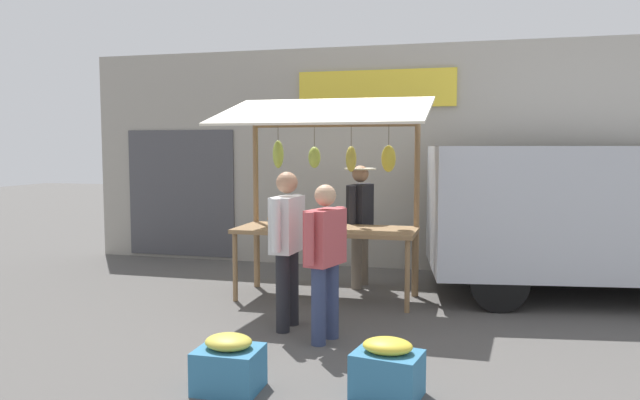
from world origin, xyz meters
TOP-DOWN VIEW (x-y plane):
  - ground_plane at (0.00, 0.00)m, footprint 40.00×40.00m
  - street_backdrop at (0.06, -2.20)m, footprint 9.00×0.30m
  - market_stall at (0.03, -0.02)m, footprint 2.50×1.46m
  - vendor_with_sunhat at (-0.28, -0.75)m, footprint 0.42×0.69m
  - shopper_with_shopping_bag at (0.09, 1.30)m, footprint 0.25×0.69m
  - shopper_with_ponytail at (-0.39, 1.61)m, footprint 0.34×0.64m
  - parked_van at (-3.25, -0.93)m, footprint 4.62×2.47m
  - produce_crate_near at (-1.15, 2.76)m, footprint 0.55×0.45m
  - produce_crate_side at (0.04, 2.95)m, footprint 0.49×0.41m

SIDE VIEW (x-z plane):
  - ground_plane at x=0.00m, z-range 0.00..0.00m
  - produce_crate_side at x=0.04m, z-range -0.02..0.42m
  - produce_crate_near at x=-1.15m, z-range -0.02..0.43m
  - shopper_with_ponytail at x=-0.39m, z-range 0.10..1.62m
  - shopper_with_shopping_bag at x=0.09m, z-range 0.12..1.74m
  - vendor_with_sunhat at x=-0.28m, z-range 0.15..1.77m
  - parked_van at x=-3.25m, z-range 0.18..2.06m
  - market_stall at x=0.03m, z-range 0.29..2.78m
  - street_backdrop at x=0.06m, z-range 0.00..3.40m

